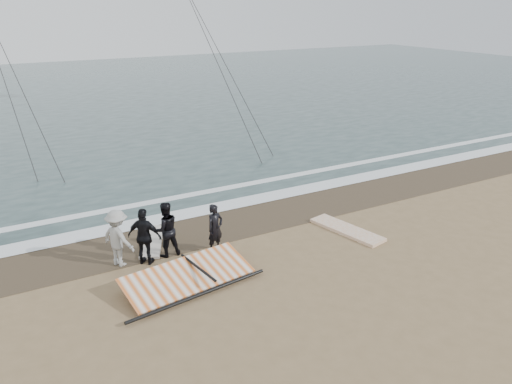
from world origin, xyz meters
The scene contains 10 objects.
ground centered at (0.00, 0.00, 0.00)m, with size 120.00×120.00×0.00m, color #8C704C.
sea centered at (0.00, 33.00, 0.01)m, with size 120.00×54.00×0.02m, color #233838.
wet_sand centered at (0.00, 4.50, 0.01)m, with size 120.00×2.80×0.01m, color #4C3D2B.
foam_near centered at (0.00, 5.90, 0.03)m, with size 120.00×0.90×0.01m, color white.
foam_far centered at (0.00, 7.60, 0.03)m, with size 120.00×0.45×0.01m, color white.
man_main centered at (-1.18, 2.75, 0.78)m, with size 0.57×0.37×1.56m, color black.
board_white centered at (3.29, 1.92, 0.05)m, with size 0.75×2.69×0.11m, color white.
board_cream centered at (-2.73, 4.28, 0.05)m, with size 0.61×2.28×0.10m, color beige.
trio_cluster centered at (-3.36, 3.25, 0.87)m, with size 2.38×1.44×1.74m.
sail_rig centered at (-2.72, 1.48, 0.19)m, with size 4.10×2.17×0.49m.
Camera 1 is at (-6.78, -9.91, 7.26)m, focal length 35.00 mm.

